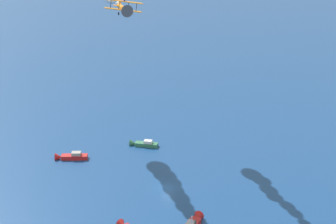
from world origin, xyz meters
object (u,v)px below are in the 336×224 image
(motorboat_outer_ring_a, at_px, (143,144))
(biplane_wingman, at_px, (123,8))
(motorboat_near_centre, at_px, (70,157))
(motorboat_inshore, at_px, (193,224))

(motorboat_outer_ring_a, distance_m, biplane_wingman, 51.13)
(motorboat_outer_ring_a, relative_size, biplane_wingman, 1.16)
(motorboat_near_centre, height_order, motorboat_outer_ring_a, motorboat_near_centre)
(motorboat_inshore, relative_size, biplane_wingman, 1.23)
(motorboat_near_centre, relative_size, motorboat_inshore, 1.00)
(motorboat_near_centre, distance_m, motorboat_outer_ring_a, 19.64)
(motorboat_near_centre, bearing_deg, motorboat_outer_ring_a, 139.21)
(motorboat_near_centre, bearing_deg, motorboat_inshore, 67.12)
(motorboat_outer_ring_a, bearing_deg, motorboat_near_centre, -40.79)
(motorboat_near_centre, relative_size, motorboat_outer_ring_a, 1.06)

